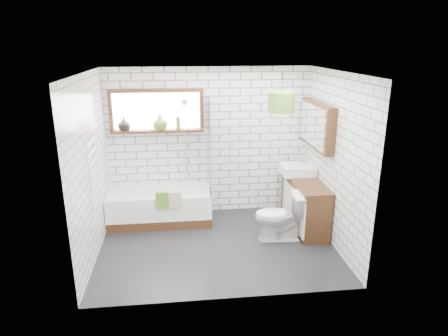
{
  "coord_description": "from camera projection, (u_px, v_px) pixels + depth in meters",
  "views": [
    {
      "loc": [
        -0.51,
        -5.27,
        2.87
      ],
      "look_at": [
        0.13,
        0.25,
        1.11
      ],
      "focal_mm": 32.0,
      "sensor_mm": 36.0,
      "label": 1
    }
  ],
  "objects": [
    {
      "name": "toilet",
      "position": [
        280.0,
        216.0,
        5.98
      ],
      "size": [
        0.48,
        0.77,
        0.75
      ],
      "primitive_type": "imported",
      "rotation": [
        0.0,
        0.0,
        -1.66
      ],
      "color": "white",
      "rests_on": "floor"
    },
    {
      "name": "floor",
      "position": [
        217.0,
        245.0,
        5.91
      ],
      "size": [
        3.4,
        2.6,
        0.01
      ],
      "primitive_type": "cube",
      "color": "black",
      "rests_on": "ground"
    },
    {
      "name": "mirror_cabinet",
      "position": [
        317.0,
        125.0,
        6.16
      ],
      "size": [
        0.16,
        1.2,
        0.7
      ],
      "primitive_type": "cube",
      "color": "#341B0E",
      "rests_on": "wall_right"
    },
    {
      "name": "shower_screen",
      "position": [
        208.0,
        145.0,
        6.4
      ],
      "size": [
        0.02,
        0.72,
        1.5
      ],
      "primitive_type": "cube",
      "color": "white",
      "rests_on": "bathtub"
    },
    {
      "name": "shower_riser",
      "position": [
        185.0,
        138.0,
        6.66
      ],
      "size": [
        0.02,
        0.02,
        1.3
      ],
      "primitive_type": "cylinder",
      "color": "silver",
      "rests_on": "wall_back"
    },
    {
      "name": "towel_radiator",
      "position": [
        94.0,
        172.0,
        5.37
      ],
      "size": [
        0.06,
        0.52,
        1.0
      ],
      "primitive_type": "cube",
      "color": "white",
      "rests_on": "wall_left"
    },
    {
      "name": "wall_back",
      "position": [
        209.0,
        142.0,
        6.77
      ],
      "size": [
        3.4,
        0.01,
        2.5
      ],
      "primitive_type": "cube",
      "color": "white",
      "rests_on": "ground"
    },
    {
      "name": "wall_left",
      "position": [
        90.0,
        169.0,
        5.35
      ],
      "size": [
        0.01,
        2.6,
        2.5
      ],
      "primitive_type": "cube",
      "color": "white",
      "rests_on": "ground"
    },
    {
      "name": "ceiling",
      "position": [
        216.0,
        72.0,
        5.16
      ],
      "size": [
        3.4,
        2.6,
        0.01
      ],
      "primitive_type": "cube",
      "color": "white",
      "rests_on": "ground"
    },
    {
      "name": "bathtub",
      "position": [
        160.0,
        206.0,
        6.62
      ],
      "size": [
        1.67,
        0.74,
        0.54
      ],
      "primitive_type": "cube",
      "color": "white",
      "rests_on": "floor"
    },
    {
      "name": "towel_beige",
      "position": [
        175.0,
        200.0,
        6.23
      ],
      "size": [
        0.2,
        0.05,
        0.26
      ],
      "primitive_type": "cube",
      "color": "tan",
      "rests_on": "bathtub"
    },
    {
      "name": "window",
      "position": [
        157.0,
        111.0,
        6.47
      ],
      "size": [
        1.52,
        0.16,
        0.68
      ],
      "primitive_type": "cube",
      "color": "#341B0E",
      "rests_on": "wall_back"
    },
    {
      "name": "vase_olive",
      "position": [
        160.0,
        123.0,
        6.51
      ],
      "size": [
        0.29,
        0.29,
        0.25
      ],
      "primitive_type": "imported",
      "rotation": [
        0.0,
        0.0,
        -0.21
      ],
      "color": "#527E26",
      "rests_on": "window"
    },
    {
      "name": "towel_green",
      "position": [
        162.0,
        200.0,
        6.2
      ],
      "size": [
        0.2,
        0.05,
        0.27
      ],
      "primitive_type": "cube",
      "color": "#4B7924",
      "rests_on": "bathtub"
    },
    {
      "name": "vase_dark",
      "position": [
        124.0,
        125.0,
        6.45
      ],
      "size": [
        0.23,
        0.23,
        0.21
      ],
      "primitive_type": "imported",
      "rotation": [
        0.0,
        0.0,
        0.15
      ],
      "color": "black",
      "rests_on": "window"
    },
    {
      "name": "vanity",
      "position": [
        305.0,
        203.0,
        6.44
      ],
      "size": [
        0.44,
        1.38,
        0.79
      ],
      "primitive_type": "cube",
      "color": "#341B0E",
      "rests_on": "floor"
    },
    {
      "name": "wall_front",
      "position": [
        228.0,
        200.0,
        4.3
      ],
      "size": [
        3.4,
        0.01,
        2.5
      ],
      "primitive_type": "cube",
      "color": "white",
      "rests_on": "ground"
    },
    {
      "name": "wall_right",
      "position": [
        335.0,
        160.0,
        5.72
      ],
      "size": [
        0.01,
        2.6,
        2.5
      ],
      "primitive_type": "cube",
      "color": "white",
      "rests_on": "ground"
    },
    {
      "name": "basin",
      "position": [
        297.0,
        170.0,
        6.58
      ],
      "size": [
        0.53,
        0.46,
        0.15
      ],
      "primitive_type": "cube",
      "color": "white",
      "rests_on": "vanity"
    },
    {
      "name": "tap",
      "position": [
        307.0,
        166.0,
        6.58
      ],
      "size": [
        0.04,
        0.04,
        0.16
      ],
      "primitive_type": "cylinder",
      "rotation": [
        0.0,
        0.0,
        -0.18
      ],
      "color": "silver",
      "rests_on": "vanity"
    },
    {
      "name": "bottle",
      "position": [
        178.0,
        124.0,
        6.54
      ],
      "size": [
        0.08,
        0.08,
        0.21
      ],
      "primitive_type": "cylinder",
      "rotation": [
        0.0,
        0.0,
        -0.24
      ],
      "color": "#527E26",
      "rests_on": "window"
    },
    {
      "name": "pendant",
      "position": [
        281.0,
        102.0,
        5.37
      ],
      "size": [
        0.36,
        0.36,
        0.27
      ],
      "primitive_type": "cylinder",
      "color": "#4B7924",
      "rests_on": "ceiling"
    }
  ]
}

